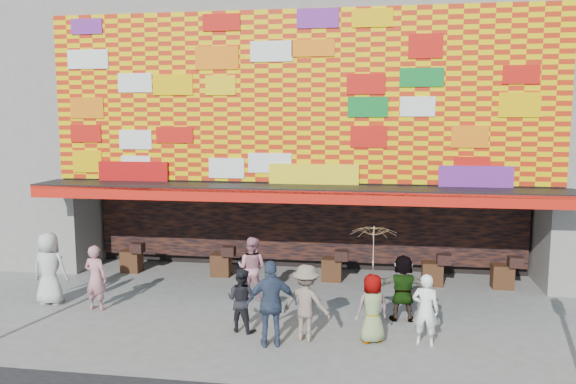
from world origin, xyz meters
name	(u,v)px	position (x,y,z in m)	size (l,w,h in m)	color
ground	(273,335)	(0.00, 0.00, 0.00)	(90.00, 90.00, 0.00)	slate
shop_building	(313,110)	(0.00, 8.18, 5.23)	(15.20, 9.40, 10.00)	gray
ped_a	(50,269)	(-6.29, 1.26, 0.97)	(0.95, 0.62, 1.94)	silver
ped_b	(96,278)	(-4.85, 1.02, 0.86)	(0.62, 0.41, 1.71)	#BB7981
ped_c	(241,300)	(-0.77, 0.17, 0.75)	(0.73, 0.57, 1.50)	black
ped_d	(306,303)	(0.79, -0.14, 0.86)	(1.12, 0.64, 1.73)	#836F5F
ped_e	(272,304)	(0.09, -0.59, 0.96)	(1.12, 0.47, 1.91)	#36435E
ped_f	(403,288)	(2.99, 1.46, 0.83)	(1.53, 0.49, 1.65)	gray
ped_g	(372,308)	(2.25, -0.02, 0.77)	(0.75, 0.49, 1.54)	gray
ped_h	(425,310)	(3.40, -0.01, 0.80)	(0.58, 0.38, 1.60)	white
ped_i	(252,268)	(-1.05, 2.54, 0.87)	(0.84, 0.66, 1.73)	#C37E8C
parasol	(374,247)	(2.25, -0.02, 2.17)	(1.06, 1.08, 1.89)	#FED7A0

